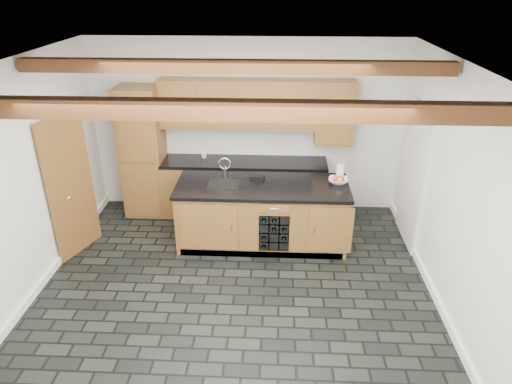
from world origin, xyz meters
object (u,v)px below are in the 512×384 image
paper_towel (340,172)px  fruit_bowl (338,181)px  kitchen_scale (257,177)px  island (263,214)px

paper_towel → fruit_bowl: bearing=-105.5°
kitchen_scale → paper_towel: bearing=19.4°
island → fruit_bowl: bearing=7.0°
fruit_bowl → island: bearing=-173.0°
island → kitchen_scale: size_ratio=11.26×
paper_towel → kitchen_scale: bearing=-176.9°
island → paper_towel: 1.28m
island → kitchen_scale: (-0.09, 0.21, 0.49)m
island → fruit_bowl: fruit_bowl is taller
fruit_bowl → paper_towel: paper_towel is taller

